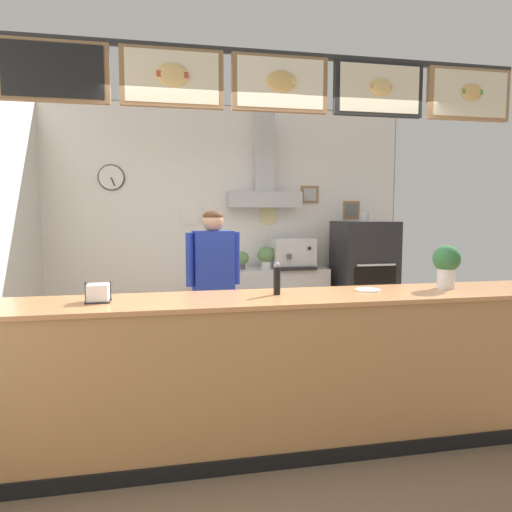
{
  "coord_description": "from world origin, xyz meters",
  "views": [
    {
      "loc": [
        -0.87,
        -3.33,
        1.65
      ],
      "look_at": [
        -0.01,
        0.89,
        1.24
      ],
      "focal_mm": 32.81,
      "sensor_mm": 36.0,
      "label": 1
    }
  ],
  "objects_px": {
    "pizza_oven": "(364,281)",
    "condiment_plate": "(368,290)",
    "espresso_machine": "(292,253)",
    "pepper_grinder": "(277,279)",
    "shop_worker": "(214,289)",
    "basil_vase": "(446,265)",
    "napkin_holder": "(98,294)",
    "potted_oregano": "(266,256)",
    "potted_thyme": "(241,259)"
  },
  "relations": [
    {
      "from": "potted_oregano",
      "to": "basil_vase",
      "type": "relative_size",
      "value": 0.85
    },
    {
      "from": "napkin_holder",
      "to": "condiment_plate",
      "type": "bearing_deg",
      "value": 1.33
    },
    {
      "from": "pizza_oven",
      "to": "espresso_machine",
      "type": "xyz_separation_m",
      "value": [
        -0.88,
        0.21,
        0.35
      ]
    },
    {
      "from": "espresso_machine",
      "to": "pepper_grinder",
      "type": "distance_m",
      "value": 2.7
    },
    {
      "from": "potted_oregano",
      "to": "condiment_plate",
      "type": "relative_size",
      "value": 1.51
    },
    {
      "from": "pizza_oven",
      "to": "potted_oregano",
      "type": "bearing_deg",
      "value": 170.58
    },
    {
      "from": "espresso_machine",
      "to": "basil_vase",
      "type": "bearing_deg",
      "value": -79.58
    },
    {
      "from": "pizza_oven",
      "to": "condiment_plate",
      "type": "relative_size",
      "value": 8.84
    },
    {
      "from": "espresso_machine",
      "to": "condiment_plate",
      "type": "height_order",
      "value": "espresso_machine"
    },
    {
      "from": "shop_worker",
      "to": "pizza_oven",
      "type": "bearing_deg",
      "value": -160.73
    },
    {
      "from": "potted_thyme",
      "to": "pepper_grinder",
      "type": "height_order",
      "value": "pepper_grinder"
    },
    {
      "from": "condiment_plate",
      "to": "basil_vase",
      "type": "bearing_deg",
      "value": -1.29
    },
    {
      "from": "shop_worker",
      "to": "pepper_grinder",
      "type": "distance_m",
      "value": 1.36
    },
    {
      "from": "shop_worker",
      "to": "potted_thyme",
      "type": "distance_m",
      "value": 1.36
    },
    {
      "from": "pepper_grinder",
      "to": "napkin_holder",
      "type": "bearing_deg",
      "value": -178.71
    },
    {
      "from": "shop_worker",
      "to": "basil_vase",
      "type": "height_order",
      "value": "shop_worker"
    },
    {
      "from": "espresso_machine",
      "to": "potted_thyme",
      "type": "xyz_separation_m",
      "value": [
        -0.66,
        -0.0,
        -0.06
      ]
    },
    {
      "from": "potted_thyme",
      "to": "potted_oregano",
      "type": "relative_size",
      "value": 0.8
    },
    {
      "from": "pepper_grinder",
      "to": "condiment_plate",
      "type": "distance_m",
      "value": 0.7
    },
    {
      "from": "pepper_grinder",
      "to": "condiment_plate",
      "type": "relative_size",
      "value": 1.24
    },
    {
      "from": "espresso_machine",
      "to": "pepper_grinder",
      "type": "height_order",
      "value": "espresso_machine"
    },
    {
      "from": "pizza_oven",
      "to": "napkin_holder",
      "type": "height_order",
      "value": "pizza_oven"
    },
    {
      "from": "pizza_oven",
      "to": "pepper_grinder",
      "type": "xyz_separation_m",
      "value": [
        -1.73,
        -2.35,
        0.42
      ]
    },
    {
      "from": "pizza_oven",
      "to": "napkin_holder",
      "type": "bearing_deg",
      "value": -140.87
    },
    {
      "from": "potted_thyme",
      "to": "napkin_holder",
      "type": "relative_size",
      "value": 1.38
    },
    {
      "from": "pizza_oven",
      "to": "espresso_machine",
      "type": "distance_m",
      "value": 0.97
    },
    {
      "from": "shop_worker",
      "to": "napkin_holder",
      "type": "bearing_deg",
      "value": 48.13
    },
    {
      "from": "napkin_holder",
      "to": "espresso_machine",
      "type": "bearing_deg",
      "value": 51.79
    },
    {
      "from": "potted_oregano",
      "to": "basil_vase",
      "type": "bearing_deg",
      "value": -72.35
    },
    {
      "from": "napkin_holder",
      "to": "basil_vase",
      "type": "bearing_deg",
      "value": 0.68
    },
    {
      "from": "basil_vase",
      "to": "potted_thyme",
      "type": "bearing_deg",
      "value": 113.82
    },
    {
      "from": "shop_worker",
      "to": "espresso_machine",
      "type": "relative_size",
      "value": 3.17
    },
    {
      "from": "basil_vase",
      "to": "napkin_holder",
      "type": "xyz_separation_m",
      "value": [
        -2.51,
        -0.03,
        -0.13
      ]
    },
    {
      "from": "potted_oregano",
      "to": "potted_thyme",
      "type": "bearing_deg",
      "value": 178.91
    },
    {
      "from": "shop_worker",
      "to": "condiment_plate",
      "type": "relative_size",
      "value": 9.01
    },
    {
      "from": "basil_vase",
      "to": "condiment_plate",
      "type": "xyz_separation_m",
      "value": [
        -0.63,
        0.01,
        -0.17
      ]
    },
    {
      "from": "shop_worker",
      "to": "pepper_grinder",
      "type": "height_order",
      "value": "shop_worker"
    },
    {
      "from": "potted_thyme",
      "to": "condiment_plate",
      "type": "relative_size",
      "value": 1.21
    },
    {
      "from": "basil_vase",
      "to": "condiment_plate",
      "type": "bearing_deg",
      "value": 178.71
    },
    {
      "from": "basil_vase",
      "to": "shop_worker",
      "type": "bearing_deg",
      "value": 141.24
    },
    {
      "from": "shop_worker",
      "to": "basil_vase",
      "type": "relative_size",
      "value": 5.09
    },
    {
      "from": "pizza_oven",
      "to": "shop_worker",
      "type": "xyz_separation_m",
      "value": [
        -2.03,
        -1.05,
        0.14
      ]
    },
    {
      "from": "pizza_oven",
      "to": "basil_vase",
      "type": "distance_m",
      "value": 2.43
    },
    {
      "from": "shop_worker",
      "to": "espresso_machine",
      "type": "xyz_separation_m",
      "value": [
        1.15,
        1.26,
        0.21
      ]
    },
    {
      "from": "potted_oregano",
      "to": "shop_worker",
      "type": "bearing_deg",
      "value": -122.84
    },
    {
      "from": "espresso_machine",
      "to": "napkin_holder",
      "type": "bearing_deg",
      "value": -128.21
    },
    {
      "from": "shop_worker",
      "to": "espresso_machine",
      "type": "distance_m",
      "value": 1.72
    },
    {
      "from": "espresso_machine",
      "to": "pepper_grinder",
      "type": "xyz_separation_m",
      "value": [
        -0.85,
        -2.56,
        0.06
      ]
    },
    {
      "from": "espresso_machine",
      "to": "potted_oregano",
      "type": "distance_m",
      "value": 0.34
    },
    {
      "from": "pizza_oven",
      "to": "pepper_grinder",
      "type": "relative_size",
      "value": 7.11
    }
  ]
}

